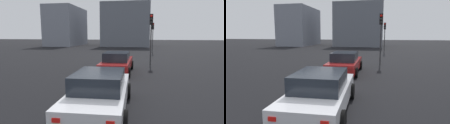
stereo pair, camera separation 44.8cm
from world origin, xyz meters
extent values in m
cube|color=maroon|center=(7.85, 0.12, 0.57)|extent=(4.70, 1.87, 0.61)
cube|color=#1E232B|center=(7.61, 0.12, 1.16)|extent=(2.12, 1.63, 0.57)
cylinder|color=black|center=(9.29, -0.81, 0.32)|extent=(0.64, 0.23, 0.64)
cylinder|color=black|center=(9.31, 1.02, 0.32)|extent=(0.64, 0.23, 0.64)
cylinder|color=black|center=(6.39, -0.78, 0.32)|extent=(0.64, 0.23, 0.64)
cylinder|color=black|center=(6.40, 1.05, 0.32)|extent=(0.64, 0.23, 0.64)
cube|color=maroon|center=(5.48, -0.52, 0.68)|extent=(0.03, 0.20, 0.11)
cube|color=maroon|center=(5.50, 0.80, 0.68)|extent=(0.03, 0.20, 0.11)
cube|color=silver|center=(1.20, -0.17, 0.56)|extent=(4.58, 1.96, 0.61)
cube|color=#1E232B|center=(0.97, -0.18, 1.15)|extent=(2.09, 1.65, 0.57)
cylinder|color=black|center=(2.63, -1.02, 0.32)|extent=(0.65, 0.24, 0.64)
cylinder|color=black|center=(2.56, 0.78, 0.32)|extent=(0.65, 0.24, 0.64)
cylinder|color=black|center=(-0.17, -1.12, 0.32)|extent=(0.65, 0.24, 0.64)
cylinder|color=black|center=(-0.24, 0.68, 0.32)|extent=(0.65, 0.24, 0.64)
cube|color=red|center=(-1.05, -0.90, 0.67)|extent=(0.04, 0.20, 0.11)
cube|color=red|center=(-1.10, 0.40, 0.67)|extent=(0.04, 0.20, 0.11)
cylinder|color=#2D2D30|center=(21.66, -2.97, 1.63)|extent=(0.11, 0.11, 3.26)
cube|color=black|center=(21.60, -2.96, 3.71)|extent=(0.23, 0.30, 0.90)
sphere|color=red|center=(21.49, -2.95, 3.98)|extent=(0.20, 0.20, 0.20)
sphere|color=black|center=(21.49, -2.95, 3.71)|extent=(0.20, 0.20, 0.20)
sphere|color=black|center=(21.49, -2.95, 3.44)|extent=(0.20, 0.20, 0.20)
cylinder|color=#2D2D30|center=(11.64, -2.30, 1.72)|extent=(0.11, 0.11, 3.44)
cube|color=black|center=(11.58, -2.29, 3.89)|extent=(0.23, 0.30, 0.90)
sphere|color=red|center=(11.47, -2.28, 4.16)|extent=(0.20, 0.20, 0.20)
sphere|color=black|center=(11.47, -2.28, 3.89)|extent=(0.20, 0.20, 0.20)
sphere|color=black|center=(11.47, -2.28, 3.62)|extent=(0.20, 0.20, 0.20)
cube|color=slate|center=(36.73, 2.00, 4.52)|extent=(8.12, 9.97, 9.05)
cube|color=gray|center=(37.74, 16.00, 4.34)|extent=(12.56, 6.13, 8.69)
camera|label=1|loc=(-5.00, -1.57, 2.69)|focal=30.18mm
camera|label=2|loc=(-4.92, -2.01, 2.69)|focal=30.18mm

